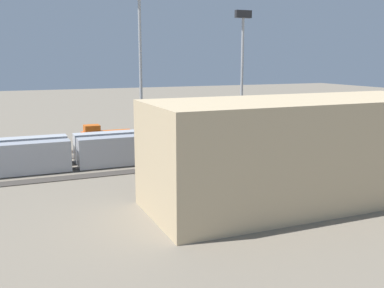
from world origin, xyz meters
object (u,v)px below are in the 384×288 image
light_mast_3 (242,68)px  train_on_track_3 (145,149)px  train_on_track_4 (326,142)px  maintenance_shed (302,151)px  light_mast_1 (140,59)px  train_on_track_2 (138,144)px  train_on_track_0 (106,139)px

light_mast_3 → train_on_track_3: bearing=-29.8°
train_on_track_4 → light_mast_3: bearing=8.9°
maintenance_shed → train_on_track_3: bearing=-66.1°
train_on_track_3 → train_on_track_4: bearing=171.9°
train_on_track_3 → light_mast_1: (3.06, 8.77, 15.33)m
train_on_track_2 → train_on_track_4: bearing=164.0°
train_on_track_4 → light_mast_1: size_ratio=0.35×
train_on_track_3 → light_mast_3: (-14.40, 8.25, 13.90)m
train_on_track_3 → train_on_track_0: same height
train_on_track_3 → train_on_track_4: 35.48m
train_on_track_4 → train_on_track_0: same height
train_on_track_0 → light_mast_1: bearing=91.5°
train_on_track_2 → light_mast_1: size_ratio=4.23×
train_on_track_3 → light_mast_3: light_mast_3 is taller
light_mast_1 → maintenance_shed: 27.03m
train_on_track_2 → train_on_track_3: bearing=88.4°
train_on_track_3 → train_on_track_0: (3.67, -15.00, -0.46)m
train_on_track_2 → train_on_track_4: (-34.98, 10.00, -0.46)m
train_on_track_0 → light_mast_3: (-18.07, 23.25, 14.36)m
train_on_track_4 → light_mast_3: light_mast_3 is taller
train_on_track_4 → light_mast_3: size_ratio=0.39×
light_mast_3 → maintenance_shed: 22.08m
light_mast_1 → light_mast_3: 17.52m
train_on_track_0 → light_mast_3: 32.76m
maintenance_shed → train_on_track_4: bearing=-134.9°
train_on_track_3 → maintenance_shed: 30.72m
train_on_track_3 → train_on_track_4: (-35.12, 5.00, -0.46)m
train_on_track_0 → maintenance_shed: 45.96m
train_on_track_3 → maintenance_shed: (-12.33, 27.86, 3.96)m
train_on_track_3 → train_on_track_0: size_ratio=11.98×
train_on_track_0 → maintenance_shed: bearing=110.5°
train_on_track_3 → train_on_track_2: same height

